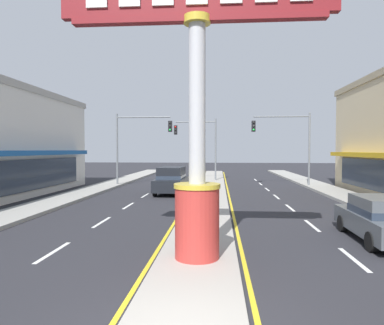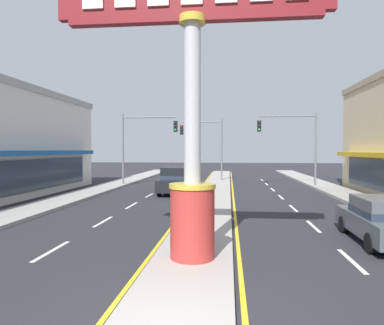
% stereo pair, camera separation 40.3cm
% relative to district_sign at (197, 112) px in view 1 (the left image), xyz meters
% --- Properties ---
extents(median_strip, '(2.22, 52.00, 0.14)m').
position_rel_district_sign_xyz_m(median_strip, '(0.00, 13.85, -4.06)').
color(median_strip, '#A39E93').
rests_on(median_strip, ground).
extents(sidewalk_left, '(2.35, 60.00, 0.18)m').
position_rel_district_sign_xyz_m(sidewalk_left, '(-8.89, 11.85, -4.04)').
color(sidewalk_left, '#9E9B93').
rests_on(sidewalk_left, ground).
extents(sidewalk_right, '(2.35, 60.00, 0.18)m').
position_rel_district_sign_xyz_m(sidewalk_right, '(8.89, 11.85, -4.04)').
color(sidewalk_right, '#9E9B93').
rests_on(sidewalk_right, ground).
extents(lane_markings, '(8.96, 52.00, 0.01)m').
position_rel_district_sign_xyz_m(lane_markings, '(-0.00, 12.50, -4.13)').
color(lane_markings, silver).
rests_on(lane_markings, ground).
extents(district_sign, '(7.42, 1.27, 7.80)m').
position_rel_district_sign_xyz_m(district_sign, '(0.00, 0.00, 0.00)').
color(district_sign, '#B7332D').
rests_on(district_sign, median_strip).
extents(traffic_light_left_side, '(4.86, 0.46, 6.20)m').
position_rel_district_sign_xyz_m(traffic_light_left_side, '(-6.35, 19.78, 0.11)').
color(traffic_light_left_side, slate).
rests_on(traffic_light_left_side, ground).
extents(traffic_light_right_side, '(4.86, 0.46, 6.20)m').
position_rel_district_sign_xyz_m(traffic_light_right_side, '(6.35, 20.13, 0.11)').
color(traffic_light_right_side, slate).
rests_on(traffic_light_right_side, ground).
extents(traffic_light_median_far, '(4.20, 0.46, 6.20)m').
position_rel_district_sign_xyz_m(traffic_light_median_far, '(-1.22, 25.01, 0.06)').
color(traffic_light_median_far, slate).
rests_on(traffic_light_median_far, ground).
extents(sedan_near_left_lane, '(1.91, 4.34, 1.53)m').
position_rel_district_sign_xyz_m(sedan_near_left_lane, '(6.06, 2.66, -3.35)').
color(sedan_near_left_lane, '#4C5156').
rests_on(sedan_near_left_lane, ground).
extents(suv_mid_left_lane, '(2.06, 4.65, 1.90)m').
position_rel_district_sign_xyz_m(suv_mid_left_lane, '(-2.76, 14.96, -3.15)').
color(suv_mid_left_lane, black).
rests_on(suv_mid_left_lane, ground).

